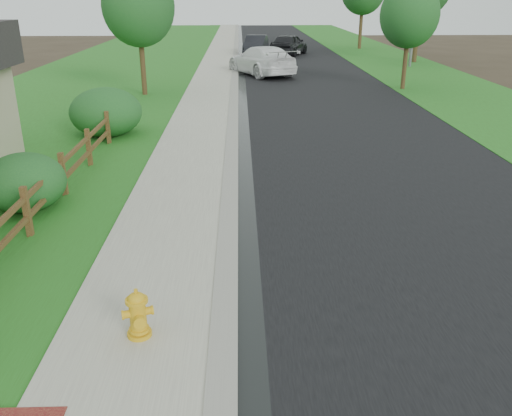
{
  "coord_description": "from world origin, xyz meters",
  "views": [
    {
      "loc": [
        0.67,
        -4.9,
        4.64
      ],
      "look_at": [
        0.94,
        4.08,
        1.04
      ],
      "focal_mm": 38.0,
      "sensor_mm": 36.0,
      "label": 1
    }
  ],
  "objects_px": {
    "fire_hydrant": "(138,315)",
    "dark_car_mid": "(289,44)",
    "white_suv": "(262,60)",
    "ranch_fence": "(46,189)"
  },
  "relations": [
    {
      "from": "fire_hydrant",
      "to": "dark_car_mid",
      "type": "height_order",
      "value": "dark_car_mid"
    },
    {
      "from": "dark_car_mid",
      "to": "fire_hydrant",
      "type": "bearing_deg",
      "value": 103.97
    },
    {
      "from": "white_suv",
      "to": "dark_car_mid",
      "type": "distance_m",
      "value": 10.98
    },
    {
      "from": "ranch_fence",
      "to": "white_suv",
      "type": "relative_size",
      "value": 2.95
    },
    {
      "from": "fire_hydrant",
      "to": "white_suv",
      "type": "distance_m",
      "value": 26.73
    },
    {
      "from": "fire_hydrant",
      "to": "dark_car_mid",
      "type": "xyz_separation_m",
      "value": [
        5.34,
        37.26,
        0.4
      ]
    },
    {
      "from": "ranch_fence",
      "to": "fire_hydrant",
      "type": "distance_m",
      "value": 5.56
    },
    {
      "from": "white_suv",
      "to": "dark_car_mid",
      "type": "bearing_deg",
      "value": -127.23
    },
    {
      "from": "ranch_fence",
      "to": "fire_hydrant",
      "type": "height_order",
      "value": "ranch_fence"
    },
    {
      "from": "ranch_fence",
      "to": "white_suv",
      "type": "height_order",
      "value": "white_suv"
    }
  ]
}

